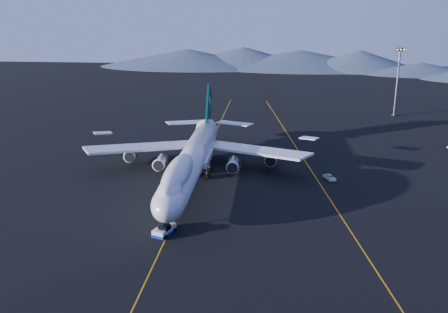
# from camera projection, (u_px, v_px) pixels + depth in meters

# --- Properties ---
(ground) EXTENTS (500.00, 500.00, 0.00)m
(ground) POSITION_uv_depth(u_px,v_px,m) (192.00, 182.00, 123.05)
(ground) COLOR black
(ground) RESTS_ON ground
(taxiway_line_main) EXTENTS (0.25, 220.00, 0.01)m
(taxiway_line_main) POSITION_uv_depth(u_px,v_px,m) (192.00, 182.00, 123.05)
(taxiway_line_main) COLOR orange
(taxiway_line_main) RESTS_ON ground
(taxiway_line_side) EXTENTS (28.08, 198.09, 0.01)m
(taxiway_line_side) POSITION_uv_depth(u_px,v_px,m) (312.00, 172.00, 129.71)
(taxiway_line_side) COLOR orange
(taxiway_line_side) RESTS_ON ground
(boeing_747) EXTENTS (59.62, 72.43, 19.37)m
(boeing_747) POSITION_uv_depth(u_px,v_px,m) (192.00, 159.00, 121.37)
(boeing_747) COLOR silver
(boeing_747) RESTS_ON ground
(pushback_tug) EXTENTS (4.23, 5.77, 2.26)m
(pushback_tug) POSITION_uv_depth(u_px,v_px,m) (164.00, 231.00, 94.85)
(pushback_tug) COLOR silver
(pushback_tug) RESTS_ON ground
(service_van) EXTENTS (3.57, 4.95, 1.25)m
(service_van) POSITION_uv_depth(u_px,v_px,m) (330.00, 177.00, 124.08)
(service_van) COLOR silver
(service_van) RESTS_ON ground
(floodlight_mast) EXTENTS (3.22, 2.42, 26.07)m
(floodlight_mast) POSITION_uv_depth(u_px,v_px,m) (397.00, 82.00, 191.74)
(floodlight_mast) COLOR black
(floodlight_mast) RESTS_ON ground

